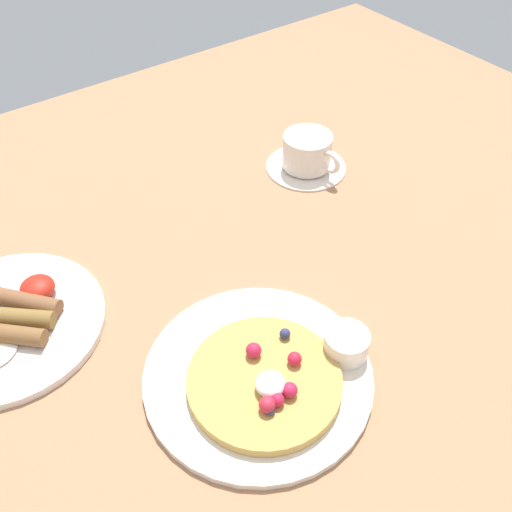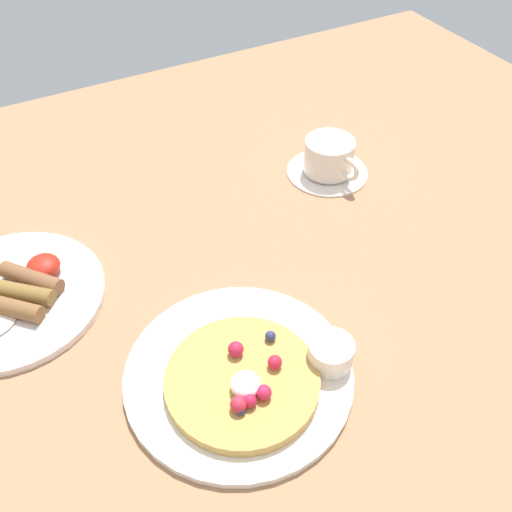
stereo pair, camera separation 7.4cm
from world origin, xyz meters
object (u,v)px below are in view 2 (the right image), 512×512
at_px(syrup_ramekin, 331,353).
at_px(breakfast_plate, 10,298).
at_px(pancake_plate, 239,374).
at_px(coffee_saucer, 327,171).
at_px(coffee_cup, 330,156).

relative_size(syrup_ramekin, breakfast_plate, 0.22).
bearing_deg(syrup_ramekin, pancake_plate, 159.19).
relative_size(breakfast_plate, coffee_saucer, 1.83).
xyz_separation_m(breakfast_plate, coffee_cup, (0.51, 0.04, 0.03)).
bearing_deg(pancake_plate, coffee_cup, 42.35).
height_order(coffee_saucer, coffee_cup, coffee_cup).
relative_size(breakfast_plate, coffee_cup, 2.22).
height_order(pancake_plate, breakfast_plate, same).
bearing_deg(coffee_cup, pancake_plate, -137.65).
xyz_separation_m(syrup_ramekin, coffee_saucer, (0.21, 0.32, -0.02)).
bearing_deg(breakfast_plate, coffee_cup, 4.04).
relative_size(pancake_plate, coffee_saucer, 1.98).
relative_size(coffee_saucer, coffee_cup, 1.21).
distance_m(pancake_plate, coffee_saucer, 0.42).
bearing_deg(coffee_cup, syrup_ramekin, -123.34).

